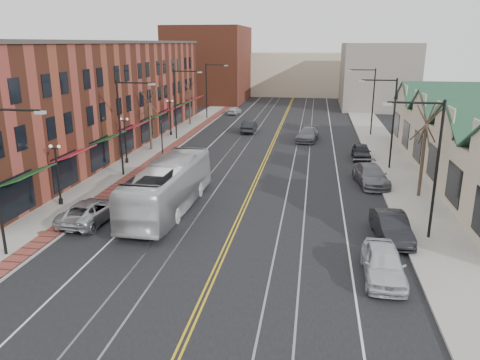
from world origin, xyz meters
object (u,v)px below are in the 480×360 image
(parked_suv, at_px, (91,211))
(parked_car_b, at_px, (391,227))
(parked_car_d, at_px, (361,152))
(parked_car_c, at_px, (371,175))
(parked_car_a, at_px, (383,263))
(transit_bus, at_px, (168,187))

(parked_suv, relative_size, parked_car_b, 1.12)
(parked_suv, relative_size, parked_car_d, 1.23)
(parked_car_d, bearing_deg, parked_car_c, -88.95)
(parked_car_d, bearing_deg, parked_car_a, -91.43)
(parked_car_a, bearing_deg, parked_car_c, 86.73)
(parked_car_b, xyz_separation_m, parked_car_c, (0.00, 11.14, 0.01))
(parked_car_a, height_order, parked_car_b, parked_car_a)
(parked_suv, height_order, parked_car_d, same)
(transit_bus, bearing_deg, parked_car_d, -128.48)
(parked_car_c, bearing_deg, transit_bus, -157.31)
(parked_car_b, bearing_deg, parked_car_c, 84.48)
(parked_car_b, bearing_deg, transit_bus, 163.46)
(parked_car_a, relative_size, parked_car_d, 1.09)
(parked_suv, bearing_deg, transit_bus, -143.10)
(transit_bus, height_order, parked_suv, transit_bus)
(parked_suv, bearing_deg, parked_car_b, -176.62)
(parked_car_a, bearing_deg, transit_bus, 150.29)
(parked_car_b, distance_m, parked_car_d, 19.96)
(parked_car_b, bearing_deg, parked_suv, 174.77)
(parked_car_a, height_order, parked_car_d, parked_car_a)
(parked_car_a, distance_m, parked_car_d, 24.91)
(transit_bus, xyz_separation_m, parked_car_b, (14.30, -2.79, -0.91))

